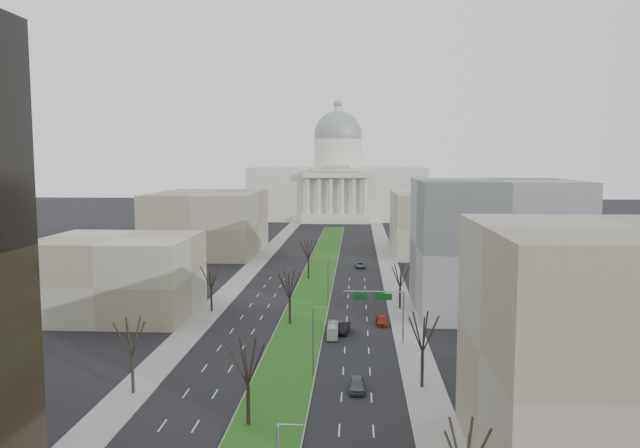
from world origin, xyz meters
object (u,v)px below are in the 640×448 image
at_px(car_black, 343,328).
at_px(car_grey_far, 360,265).
at_px(car_grey_near, 357,384).
at_px(car_red, 382,320).
at_px(box_van, 333,330).

bearing_deg(car_black, car_grey_far, 94.15).
bearing_deg(car_grey_far, car_black, -96.33).
distance_m(car_grey_near, car_grey_far, 85.58).
relative_size(car_red, box_van, 0.69).
relative_size(car_grey_near, car_red, 0.97).
xyz_separation_m(car_grey_near, car_black, (-2.22, 25.06, 0.04)).
xyz_separation_m(car_black, box_van, (-1.57, -1.99, 0.13)).
bearing_deg(car_red, car_grey_far, 90.83).
bearing_deg(car_grey_near, car_grey_far, 89.13).
bearing_deg(car_grey_near, car_black, 94.70).
bearing_deg(box_van, car_grey_far, 85.18).
relative_size(car_grey_near, car_black, 0.92).
bearing_deg(car_grey_far, car_red, -89.92).
height_order(car_grey_near, car_grey_far, car_grey_near).
distance_m(car_red, box_van, 10.99).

